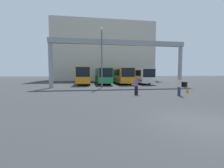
% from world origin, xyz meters
% --- Properties ---
extents(ground_plane, '(200.00, 200.00, 0.00)m').
position_xyz_m(ground_plane, '(0.00, 0.00, 0.00)').
color(ground_plane, '#2D3033').
extents(building_backdrop, '(29.33, 12.00, 16.96)m').
position_xyz_m(building_backdrop, '(0.00, 42.10, 8.48)').
color(building_backdrop, '#B7B2A3').
rests_on(building_backdrop, ground).
extents(overhead_gantry, '(20.61, 0.80, 7.03)m').
position_xyz_m(overhead_gantry, '(0.00, 17.00, 5.69)').
color(overhead_gantry, gray).
rests_on(overhead_gantry, ground).
extents(bus_slot_0, '(2.44, 12.25, 3.18)m').
position_xyz_m(bus_slot_0, '(-5.61, 25.16, 1.83)').
color(bus_slot_0, orange).
rests_on(bus_slot_0, ground).
extents(bus_slot_1, '(2.45, 12.43, 3.02)m').
position_xyz_m(bus_slot_1, '(-1.87, 25.24, 1.75)').
color(bus_slot_1, '#268C4C').
rests_on(bus_slot_1, ground).
extents(bus_slot_2, '(2.56, 11.32, 3.08)m').
position_xyz_m(bus_slot_2, '(1.87, 24.69, 1.78)').
color(bus_slot_2, orange).
rests_on(bus_slot_2, ground).
extents(bus_slot_3, '(2.45, 10.85, 2.95)m').
position_xyz_m(bus_slot_3, '(5.61, 24.46, 1.71)').
color(bus_slot_3, silver).
rests_on(bus_slot_3, ground).
extents(pedestrian_near_right, '(0.35, 0.35, 1.70)m').
position_xyz_m(pedestrian_near_right, '(3.54, 7.23, 0.90)').
color(pedestrian_near_right, navy).
rests_on(pedestrian_near_right, ground).
extents(pedestrian_mid_left, '(0.36, 0.36, 1.73)m').
position_xyz_m(pedestrian_mid_left, '(-0.12, 8.66, 0.92)').
color(pedestrian_mid_left, black).
rests_on(pedestrian_mid_left, ground).
extents(traffic_cone, '(0.37, 0.37, 0.65)m').
position_xyz_m(traffic_cone, '(5.72, 9.08, 0.32)').
color(traffic_cone, orange).
rests_on(traffic_cone, ground).
extents(tire_stack, '(1.04, 1.04, 0.72)m').
position_xyz_m(tire_stack, '(10.21, 16.16, 0.36)').
color(tire_stack, black).
rests_on(tire_stack, ground).
extents(lamp_post, '(0.36, 0.36, 8.47)m').
position_xyz_m(lamp_post, '(-2.84, 16.03, 4.60)').
color(lamp_post, '#595B60').
rests_on(lamp_post, ground).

